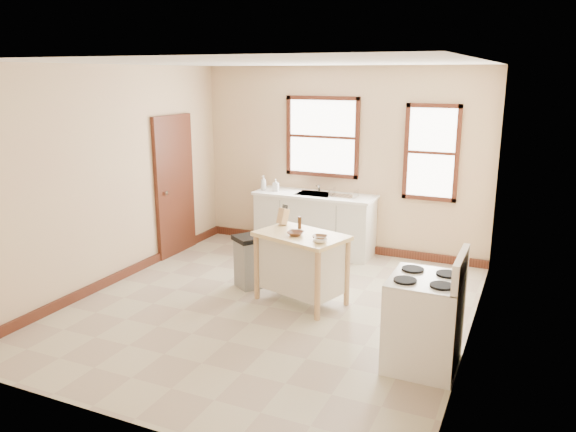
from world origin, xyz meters
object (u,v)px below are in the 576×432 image
object	(u,v)px
soap_bottle_b	(276,185)
bowl_b	(320,237)
kitchen_island	(301,268)
bowl_a	(296,233)
soap_bottle_a	(263,183)
knife_block	(283,217)
trash_bin	(248,262)
gas_stove	(425,309)
dish_rack	(344,194)
pepper_grinder	(300,223)
bowl_c	(320,241)

from	to	relation	value
soap_bottle_b	bowl_b	distance (m)	2.45
kitchen_island	bowl_a	world-z (taller)	bowl_a
soap_bottle_a	soap_bottle_b	xyz separation A→B (m)	(0.20, 0.03, -0.02)
knife_block	bowl_b	distance (m)	0.77
trash_bin	gas_stove	size ratio (longest dim) A/B	0.60
dish_rack	bowl_b	bearing A→B (deg)	-58.54
knife_block	kitchen_island	bearing A→B (deg)	-15.49
pepper_grinder	dish_rack	bearing A→B (deg)	89.69
bowl_c	soap_bottle_a	bearing A→B (deg)	130.43
dish_rack	bowl_b	xyz separation A→B (m)	(0.38, -1.96, -0.09)
gas_stove	soap_bottle_b	bearing A→B (deg)	135.82
bowl_c	bowl_a	bearing A→B (deg)	157.52
kitchen_island	pepper_grinder	size ratio (longest dim) A/B	6.95
soap_bottle_a	knife_block	distance (m)	1.83
knife_block	trash_bin	size ratio (longest dim) A/B	0.29
bowl_a	gas_stove	size ratio (longest dim) A/B	0.17
bowl_b	bowl_c	distance (m)	0.13
dish_rack	kitchen_island	bearing A→B (deg)	-66.28
soap_bottle_a	knife_block	size ratio (longest dim) A/B	1.16
soap_bottle_a	bowl_b	xyz separation A→B (m)	(1.68, -1.91, -0.16)
trash_bin	knife_block	bearing A→B (deg)	50.51
dish_rack	pepper_grinder	size ratio (longest dim) A/B	2.56
kitchen_island	bowl_b	size ratio (longest dim) A/B	6.08
knife_block	bowl_b	world-z (taller)	knife_block
soap_bottle_b	pepper_grinder	distance (m)	1.95
soap_bottle_b	pepper_grinder	world-z (taller)	soap_bottle_b
bowl_a	bowl_b	distance (m)	0.32
knife_block	bowl_c	bearing A→B (deg)	-14.32
kitchen_island	bowl_c	size ratio (longest dim) A/B	6.98
bowl_a	trash_bin	world-z (taller)	bowl_a
knife_block	bowl_b	bearing A→B (deg)	-9.49
gas_stove	kitchen_island	bearing A→B (deg)	150.26
dish_rack	bowl_c	world-z (taller)	dish_rack
kitchen_island	bowl_b	xyz separation A→B (m)	(0.28, -0.11, 0.45)
dish_rack	bowl_a	bearing A→B (deg)	-67.64
gas_stove	pepper_grinder	bearing A→B (deg)	146.84
soap_bottle_b	trash_bin	world-z (taller)	soap_bottle_b
pepper_grinder	trash_bin	bearing A→B (deg)	-176.11
bowl_c	gas_stove	bearing A→B (deg)	-28.20
pepper_grinder	bowl_c	world-z (taller)	pepper_grinder
soap_bottle_b	bowl_b	size ratio (longest dim) A/B	1.10
bowl_a	soap_bottle_b	bearing A→B (deg)	121.38
dish_rack	bowl_b	size ratio (longest dim) A/B	2.24
gas_stove	knife_block	bearing A→B (deg)	148.62
soap_bottle_a	dish_rack	bearing A→B (deg)	11.98
soap_bottle_a	gas_stove	size ratio (longest dim) A/B	0.20
soap_bottle_b	gas_stove	bearing A→B (deg)	-53.70
bowl_b	bowl_c	bearing A→B (deg)	-66.28
knife_block	pepper_grinder	xyz separation A→B (m)	(0.26, -0.08, -0.03)
soap_bottle_a	soap_bottle_b	bearing A→B (deg)	17.71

